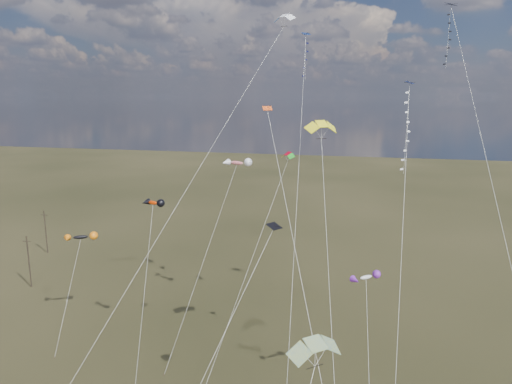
% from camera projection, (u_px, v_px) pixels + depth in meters
% --- Properties ---
extents(utility_pole_near, '(1.40, 0.20, 8.00)m').
position_uv_depth(utility_pole_near, '(29.00, 261.00, 68.32)').
color(utility_pole_near, black).
rests_on(utility_pole_near, ground).
extents(utility_pole_far, '(1.40, 0.20, 8.00)m').
position_uv_depth(utility_pole_far, '(46.00, 231.00, 83.49)').
color(utility_pole_far, black).
rests_on(utility_pole_far, ground).
extents(diamond_black_high, '(6.33, 29.31, 37.25)m').
position_uv_depth(diamond_black_high, '(454.00, 58.00, 43.37)').
color(diamond_black_high, black).
rests_on(diamond_black_high, ground).
extents(diamond_navy_tall, '(2.52, 23.05, 34.82)m').
position_uv_depth(diamond_navy_tall, '(304.00, 80.00, 46.45)').
color(diamond_navy_tall, '#0E1E4A').
rests_on(diamond_navy_tall, ground).
extents(diamond_black_mid, '(8.14, 11.07, 18.84)m').
position_uv_depth(diamond_black_mid, '(243.00, 291.00, 33.35)').
color(diamond_black_mid, black).
rests_on(diamond_black_mid, ground).
extents(diamond_navy_right, '(1.18, 16.70, 29.44)m').
position_uv_depth(diamond_navy_right, '(406.00, 144.00, 35.80)').
color(diamond_navy_right, '#0B1544').
rests_on(diamond_navy_right, ground).
extents(diamond_orange_center, '(11.21, 22.48, 27.45)m').
position_uv_depth(diamond_orange_center, '(292.00, 234.00, 33.91)').
color(diamond_orange_center, '#E84E17').
rests_on(diamond_orange_center, ground).
extents(parafoil_yellow, '(5.32, 17.57, 26.65)m').
position_uv_depth(parafoil_yellow, '(322.00, 125.00, 39.55)').
color(parafoil_yellow, yellow).
rests_on(parafoil_yellow, ground).
extents(parafoil_blue_white, '(16.85, 27.95, 37.39)m').
position_uv_depth(parafoil_blue_white, '(283.00, 18.00, 48.81)').
color(parafoil_blue_white, '#1A55AD').
rests_on(parafoil_blue_white, ground).
extents(parafoil_striped, '(4.50, 12.05, 16.51)m').
position_uv_depth(parafoil_striped, '(315.00, 345.00, 23.29)').
color(parafoil_striped, yellow).
rests_on(parafoil_striped, ground).
extents(parafoil_tricolor, '(6.27, 18.40, 22.11)m').
position_uv_depth(parafoil_tricolor, '(287.00, 155.00, 54.46)').
color(parafoil_tricolor, gold).
rests_on(parafoil_tricolor, ground).
extents(novelty_black_orange, '(3.46, 8.71, 12.18)m').
position_uv_depth(novelty_black_orange, '(80.00, 237.00, 55.00)').
color(novelty_black_orange, black).
rests_on(novelty_black_orange, ground).
extents(novelty_orange_black, '(3.31, 10.76, 17.75)m').
position_uv_depth(novelty_orange_black, '(153.00, 204.00, 48.14)').
color(novelty_orange_black, '#C62B01').
rests_on(novelty_orange_black, ground).
extents(novelty_white_purple, '(2.48, 8.54, 13.29)m').
position_uv_depth(novelty_white_purple, '(366.00, 278.00, 39.57)').
color(novelty_white_purple, silver).
rests_on(novelty_white_purple, ground).
extents(novelty_redwhite_stripe, '(6.05, 15.20, 21.00)m').
position_uv_depth(novelty_redwhite_stripe, '(237.00, 163.00, 55.26)').
color(novelty_redwhite_stripe, red).
rests_on(novelty_redwhite_stripe, ground).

